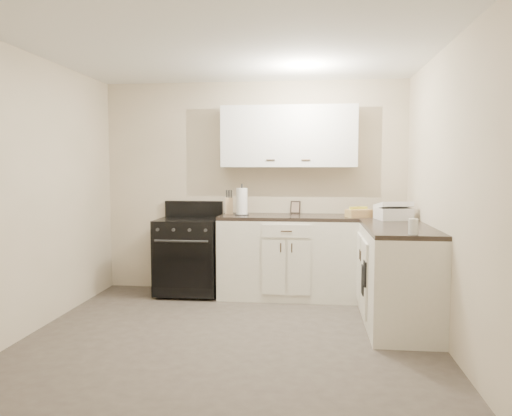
# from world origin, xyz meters

# --- Properties ---
(floor) EXTENTS (3.60, 3.60, 0.00)m
(floor) POSITION_xyz_m (0.00, 0.00, 0.00)
(floor) COLOR #473F38
(floor) RESTS_ON ground
(ceiling) EXTENTS (3.60, 3.60, 0.00)m
(ceiling) POSITION_xyz_m (0.00, 0.00, 2.50)
(ceiling) COLOR white
(ceiling) RESTS_ON wall_back
(wall_back) EXTENTS (3.60, 0.00, 3.60)m
(wall_back) POSITION_xyz_m (0.00, 1.80, 1.25)
(wall_back) COLOR beige
(wall_back) RESTS_ON ground
(wall_right) EXTENTS (0.00, 3.60, 3.60)m
(wall_right) POSITION_xyz_m (1.80, 0.00, 1.25)
(wall_right) COLOR beige
(wall_right) RESTS_ON ground
(wall_left) EXTENTS (0.00, 3.60, 3.60)m
(wall_left) POSITION_xyz_m (-1.80, 0.00, 1.25)
(wall_left) COLOR beige
(wall_left) RESTS_ON ground
(wall_front) EXTENTS (3.60, 0.00, 3.60)m
(wall_front) POSITION_xyz_m (0.00, -1.80, 1.25)
(wall_front) COLOR beige
(wall_front) RESTS_ON ground
(base_cabinets_back) EXTENTS (1.55, 0.60, 0.90)m
(base_cabinets_back) POSITION_xyz_m (0.43, 1.50, 0.45)
(base_cabinets_back) COLOR white
(base_cabinets_back) RESTS_ON floor
(base_cabinets_right) EXTENTS (0.60, 1.90, 0.90)m
(base_cabinets_right) POSITION_xyz_m (1.50, 0.85, 0.45)
(base_cabinets_right) COLOR white
(base_cabinets_right) RESTS_ON floor
(countertop_back) EXTENTS (1.55, 0.60, 0.04)m
(countertop_back) POSITION_xyz_m (0.43, 1.50, 0.92)
(countertop_back) COLOR black
(countertop_back) RESTS_ON base_cabinets_back
(countertop_right) EXTENTS (0.60, 1.90, 0.04)m
(countertop_right) POSITION_xyz_m (1.50, 0.85, 0.92)
(countertop_right) COLOR black
(countertop_right) RESTS_ON base_cabinets_right
(upper_cabinets) EXTENTS (1.55, 0.30, 0.70)m
(upper_cabinets) POSITION_xyz_m (0.43, 1.65, 1.84)
(upper_cabinets) COLOR white
(upper_cabinets) RESTS_ON wall_back
(stove) EXTENTS (0.71, 0.61, 0.86)m
(stove) POSITION_xyz_m (-0.73, 1.48, 0.46)
(stove) COLOR black
(stove) RESTS_ON floor
(knife_block) EXTENTS (0.10, 0.09, 0.19)m
(knife_block) POSITION_xyz_m (-0.27, 1.61, 1.04)
(knife_block) COLOR tan
(knife_block) RESTS_ON countertop_back
(paper_towel) EXTENTS (0.14, 0.14, 0.31)m
(paper_towel) POSITION_xyz_m (-0.10, 1.50, 1.09)
(paper_towel) COLOR white
(paper_towel) RESTS_ON countertop_back
(picture_frame) EXTENTS (0.12, 0.07, 0.15)m
(picture_frame) POSITION_xyz_m (0.50, 1.76, 1.01)
(picture_frame) COLOR black
(picture_frame) RESTS_ON countertop_back
(wicker_basket) EXTENTS (0.30, 0.25, 0.09)m
(wicker_basket) POSITION_xyz_m (1.21, 1.39, 0.98)
(wicker_basket) COLOR tan
(wicker_basket) RESTS_ON countertop_right
(countertop_grill) EXTENTS (0.39, 0.37, 0.12)m
(countertop_grill) POSITION_xyz_m (1.54, 1.17, 1.00)
(countertop_grill) COLOR white
(countertop_grill) RESTS_ON countertop_right
(glass_jar) EXTENTS (0.09, 0.09, 0.13)m
(glass_jar) POSITION_xyz_m (1.52, 0.00, 1.00)
(glass_jar) COLOR silver
(glass_jar) RESTS_ON countertop_right
(oven_mitt_near) EXTENTS (0.02, 0.13, 0.23)m
(oven_mitt_near) POSITION_xyz_m (1.18, 0.39, 0.52)
(oven_mitt_near) COLOR black
(oven_mitt_near) RESTS_ON base_cabinets_right
(oven_mitt_far) EXTENTS (0.02, 0.16, 0.27)m
(oven_mitt_far) POSITION_xyz_m (1.18, 0.52, 0.43)
(oven_mitt_far) COLOR black
(oven_mitt_far) RESTS_ON base_cabinets_right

